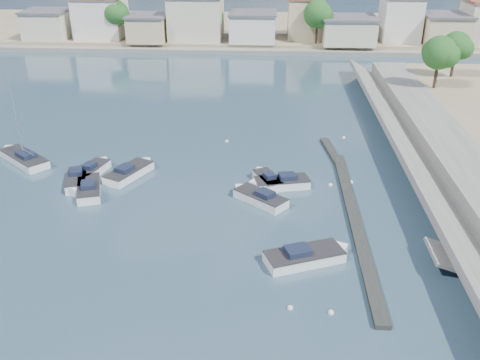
{
  "coord_description": "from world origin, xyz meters",
  "views": [
    {
      "loc": [
        -0.11,
        -28.48,
        22.27
      ],
      "look_at": [
        -2.71,
        14.33,
        1.4
      ],
      "focal_mm": 40.0,
      "sensor_mm": 36.0,
      "label": 1
    }
  ],
  "objects_px": {
    "motorboat_b": "(94,170)",
    "motorboat_h": "(308,256)",
    "motorboat_e": "(131,172)",
    "motorboat_a": "(89,188)",
    "sailboat": "(23,158)",
    "motorboat_c": "(258,198)",
    "motorboat_g": "(77,181)",
    "motorboat_d": "(279,183)",
    "motorboat_f": "(267,180)"
  },
  "relations": [
    {
      "from": "motorboat_a",
      "to": "motorboat_e",
      "type": "height_order",
      "value": "same"
    },
    {
      "from": "sailboat",
      "to": "motorboat_h",
      "type": "bearing_deg",
      "value": -29.71
    },
    {
      "from": "motorboat_h",
      "to": "motorboat_b",
      "type": "bearing_deg",
      "value": 145.56
    },
    {
      "from": "motorboat_b",
      "to": "motorboat_c",
      "type": "xyz_separation_m",
      "value": [
        16.25,
        -4.92,
        0.0
      ]
    },
    {
      "from": "motorboat_d",
      "to": "motorboat_g",
      "type": "xyz_separation_m",
      "value": [
        -18.83,
        -0.71,
        0.0
      ]
    },
    {
      "from": "motorboat_d",
      "to": "motorboat_f",
      "type": "height_order",
      "value": "same"
    },
    {
      "from": "motorboat_g",
      "to": "sailboat",
      "type": "distance_m",
      "value": 8.89
    },
    {
      "from": "motorboat_a",
      "to": "sailboat",
      "type": "height_order",
      "value": "sailboat"
    },
    {
      "from": "motorboat_a",
      "to": "motorboat_e",
      "type": "bearing_deg",
      "value": 50.61
    },
    {
      "from": "motorboat_b",
      "to": "motorboat_h",
      "type": "xyz_separation_m",
      "value": [
        20.11,
        -13.79,
        0.0
      ]
    },
    {
      "from": "motorboat_e",
      "to": "motorboat_f",
      "type": "distance_m",
      "value": 13.2
    },
    {
      "from": "motorboat_h",
      "to": "motorboat_g",
      "type": "bearing_deg",
      "value": 152.0
    },
    {
      "from": "sailboat",
      "to": "motorboat_a",
      "type": "bearing_deg",
      "value": -34.92
    },
    {
      "from": "motorboat_d",
      "to": "motorboat_g",
      "type": "height_order",
      "value": "same"
    },
    {
      "from": "motorboat_b",
      "to": "motorboat_h",
      "type": "bearing_deg",
      "value": -34.44
    },
    {
      "from": "motorboat_a",
      "to": "motorboat_h",
      "type": "distance_m",
      "value": 21.71
    },
    {
      "from": "motorboat_b",
      "to": "motorboat_h",
      "type": "relative_size",
      "value": 0.76
    },
    {
      "from": "motorboat_c",
      "to": "motorboat_e",
      "type": "distance_m",
      "value": 13.33
    },
    {
      "from": "motorboat_f",
      "to": "motorboat_b",
      "type": "bearing_deg",
      "value": 175.91
    },
    {
      "from": "motorboat_b",
      "to": "motorboat_e",
      "type": "xyz_separation_m",
      "value": [
        3.75,
        -0.3,
        0.0
      ]
    },
    {
      "from": "motorboat_e",
      "to": "sailboat",
      "type": "distance_m",
      "value": 12.17
    },
    {
      "from": "motorboat_f",
      "to": "sailboat",
      "type": "bearing_deg",
      "value": 171.97
    },
    {
      "from": "motorboat_a",
      "to": "motorboat_g",
      "type": "height_order",
      "value": "same"
    },
    {
      "from": "motorboat_a",
      "to": "motorboat_d",
      "type": "bearing_deg",
      "value": 6.38
    },
    {
      "from": "motorboat_c",
      "to": "motorboat_g",
      "type": "xyz_separation_m",
      "value": [
        -17.03,
        2.23,
        0.0
      ]
    },
    {
      "from": "motorboat_a",
      "to": "sailboat",
      "type": "distance_m",
      "value": 10.88
    },
    {
      "from": "motorboat_f",
      "to": "sailboat",
      "type": "xyz_separation_m",
      "value": [
        -25.05,
        3.53,
        0.03
      ]
    },
    {
      "from": "motorboat_b",
      "to": "motorboat_d",
      "type": "height_order",
      "value": "same"
    },
    {
      "from": "motorboat_c",
      "to": "motorboat_g",
      "type": "height_order",
      "value": "same"
    },
    {
      "from": "motorboat_h",
      "to": "sailboat",
      "type": "height_order",
      "value": "sailboat"
    },
    {
      "from": "motorboat_e",
      "to": "motorboat_f",
      "type": "bearing_deg",
      "value": -3.97
    },
    {
      "from": "motorboat_d",
      "to": "motorboat_f",
      "type": "relative_size",
      "value": 1.33
    },
    {
      "from": "motorboat_b",
      "to": "motorboat_f",
      "type": "xyz_separation_m",
      "value": [
        16.92,
        -1.21,
        0.0
      ]
    },
    {
      "from": "motorboat_a",
      "to": "motorboat_c",
      "type": "bearing_deg",
      "value": -3.75
    },
    {
      "from": "sailboat",
      "to": "motorboat_d",
      "type": "bearing_deg",
      "value": -9.32
    },
    {
      "from": "motorboat_c",
      "to": "motorboat_d",
      "type": "bearing_deg",
      "value": 58.56
    },
    {
      "from": "motorboat_f",
      "to": "motorboat_h",
      "type": "relative_size",
      "value": 0.68
    },
    {
      "from": "motorboat_d",
      "to": "motorboat_b",
      "type": "bearing_deg",
      "value": 173.76
    },
    {
      "from": "motorboat_e",
      "to": "motorboat_h",
      "type": "height_order",
      "value": "same"
    },
    {
      "from": "motorboat_a",
      "to": "motorboat_b",
      "type": "height_order",
      "value": "same"
    },
    {
      "from": "motorboat_f",
      "to": "motorboat_d",
      "type": "bearing_deg",
      "value": -33.98
    },
    {
      "from": "motorboat_g",
      "to": "motorboat_e",
      "type": "bearing_deg",
      "value": 27.76
    },
    {
      "from": "motorboat_b",
      "to": "sailboat",
      "type": "bearing_deg",
      "value": 164.06
    },
    {
      "from": "motorboat_a",
      "to": "motorboat_h",
      "type": "bearing_deg",
      "value": -27.1
    },
    {
      "from": "motorboat_c",
      "to": "motorboat_a",
      "type": "bearing_deg",
      "value": 176.25
    },
    {
      "from": "motorboat_a",
      "to": "motorboat_g",
      "type": "xyz_separation_m",
      "value": [
        -1.57,
        1.22,
        0.0
      ]
    },
    {
      "from": "motorboat_a",
      "to": "motorboat_h",
      "type": "relative_size",
      "value": 0.89
    },
    {
      "from": "motorboat_f",
      "to": "motorboat_a",
      "type": "bearing_deg",
      "value": -170.52
    },
    {
      "from": "motorboat_f",
      "to": "motorboat_h",
      "type": "distance_m",
      "value": 12.98
    },
    {
      "from": "motorboat_g",
      "to": "motorboat_h",
      "type": "distance_m",
      "value": 23.66
    }
  ]
}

